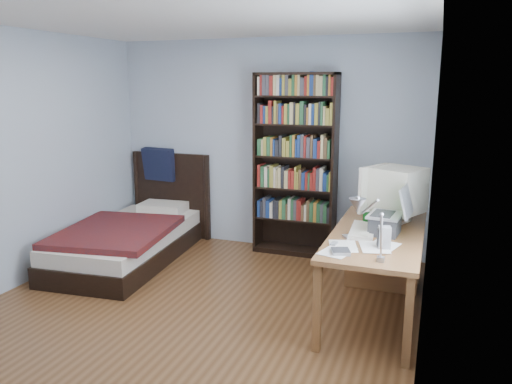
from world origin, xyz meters
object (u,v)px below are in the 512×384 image
crt_monitor (394,191)px  bookshelf (295,165)px  desk (382,249)px  bed (132,236)px  keyboard (363,231)px  desk_lamp (362,212)px  soda_can (367,218)px  speaker (384,238)px  laptop (387,221)px

crt_monitor → bookshelf: bookshelf is taller
desk → bookshelf: bearing=144.2°
crt_monitor → bed: 2.99m
desk → keyboard: (-0.12, -0.54, 0.33)m
crt_monitor → bed: bearing=178.8°
desk_lamp → soda_can: (-0.12, 1.27, -0.38)m
keyboard → speaker: size_ratio=2.81×
desk → bed: bearing=-179.7°
desk → speaker: size_ratio=9.87×
laptop → bookshelf: size_ratio=0.20×
bed → keyboard: bearing=-11.2°
desk → soda_can: (-0.13, -0.27, 0.37)m
desk → crt_monitor: crt_monitor is taller
bed → soda_can: bearing=-5.6°
bookshelf → speaker: bearing=-55.1°
desk_lamp → soda_can: size_ratio=4.40×
desk → keyboard: size_ratio=3.51×
desk_lamp → keyboard: (-0.12, 1.00, -0.42)m
bed → crt_monitor: bearing=-1.2°
keyboard → bookshelf: bookshelf is taller
desk → bed: 2.81m
speaker → soda_can: (-0.22, 0.64, -0.03)m
bookshelf → soda_can: bearing=-47.7°
crt_monitor → bookshelf: bearing=143.8°
crt_monitor → speaker: 0.87m
soda_can → bed: 2.74m
soda_can → crt_monitor: bearing=43.1°
laptop → desk_lamp: bearing=-94.3°
crt_monitor → speaker: crt_monitor is taller
desk_lamp → keyboard: 1.09m
crt_monitor → keyboard: bearing=-113.9°
bookshelf → bed: size_ratio=0.97×
desk_lamp → bookshelf: 2.58m
desk → desk_lamp: desk_lamp is taller
laptop → bed: bearing=170.1°
crt_monitor → desk_lamp: bearing=-93.5°
bookshelf → bed: 2.05m
crt_monitor → laptop: size_ratio=1.44×
speaker → bed: size_ratio=0.08×
desk → soda_can: size_ratio=14.14×
desk → bookshelf: (-1.10, 0.79, 0.63)m
speaker → bookshelf: 2.10m
crt_monitor → speaker: (0.01, -0.84, -0.20)m
desk → keyboard: 0.65m
desk_lamp → speaker: 0.72m
soda_can → desk: bearing=65.3°
soda_can → bookshelf: bearing=132.3°
keyboard → bookshelf: (-0.98, 1.34, 0.31)m
desk_lamp → bookshelf: bookshelf is taller
desk_lamp → speaker: desk_lamp is taller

